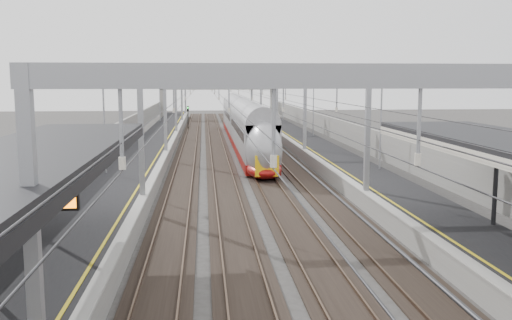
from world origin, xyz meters
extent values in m
cube|color=black|center=(-8.00, 45.00, 0.50)|extent=(4.00, 120.00, 1.00)
cube|color=black|center=(8.00, 45.00, 0.50)|extent=(4.00, 120.00, 1.00)
cube|color=black|center=(-4.50, 45.00, 0.04)|extent=(2.40, 140.00, 0.08)
cube|color=brown|center=(-5.22, 45.00, 0.13)|extent=(0.07, 140.00, 0.14)
cube|color=brown|center=(-3.78, 45.00, 0.13)|extent=(0.07, 140.00, 0.14)
cube|color=black|center=(-1.50, 45.00, 0.04)|extent=(2.40, 140.00, 0.08)
cube|color=brown|center=(-2.22, 45.00, 0.13)|extent=(0.07, 140.00, 0.14)
cube|color=brown|center=(-0.78, 45.00, 0.13)|extent=(0.07, 140.00, 0.14)
cube|color=black|center=(1.50, 45.00, 0.04)|extent=(2.40, 140.00, 0.08)
cube|color=brown|center=(0.78, 45.00, 0.13)|extent=(0.07, 140.00, 0.14)
cube|color=brown|center=(2.22, 45.00, 0.13)|extent=(0.07, 140.00, 0.14)
cube|color=black|center=(4.50, 45.00, 0.04)|extent=(2.40, 140.00, 0.08)
cube|color=brown|center=(3.78, 45.00, 0.13)|extent=(0.07, 140.00, 0.14)
cube|color=brown|center=(5.22, 45.00, 0.13)|extent=(0.07, 140.00, 0.14)
cube|color=gray|center=(-6.30, 2.00, 4.30)|extent=(0.28, 0.28, 6.60)
cube|color=gray|center=(0.00, 2.00, 7.35)|extent=(13.00, 0.25, 0.50)
cube|color=gray|center=(-6.30, 22.00, 4.30)|extent=(0.28, 0.28, 6.60)
cube|color=gray|center=(6.30, 22.00, 4.30)|extent=(0.28, 0.28, 6.60)
cube|color=gray|center=(0.00, 22.00, 7.35)|extent=(13.00, 0.25, 0.50)
cube|color=gray|center=(-6.30, 42.00, 4.30)|extent=(0.28, 0.28, 6.60)
cube|color=gray|center=(6.30, 42.00, 4.30)|extent=(0.28, 0.28, 6.60)
cube|color=gray|center=(0.00, 42.00, 7.35)|extent=(13.00, 0.25, 0.50)
cube|color=gray|center=(-6.30, 62.00, 4.30)|extent=(0.28, 0.28, 6.60)
cube|color=gray|center=(6.30, 62.00, 4.30)|extent=(0.28, 0.28, 6.60)
cube|color=gray|center=(0.00, 62.00, 7.35)|extent=(13.00, 0.25, 0.50)
cube|color=gray|center=(-6.30, 82.00, 4.30)|extent=(0.28, 0.28, 6.60)
cube|color=gray|center=(6.30, 82.00, 4.30)|extent=(0.28, 0.28, 6.60)
cube|color=gray|center=(0.00, 82.00, 7.35)|extent=(13.00, 0.25, 0.50)
cube|color=gray|center=(-6.30, 100.00, 4.30)|extent=(0.28, 0.28, 6.60)
cube|color=gray|center=(6.30, 100.00, 4.30)|extent=(0.28, 0.28, 6.60)
cube|color=gray|center=(0.00, 100.00, 7.35)|extent=(13.00, 0.25, 0.50)
cylinder|color=#262628|center=(-4.50, 50.00, 5.50)|extent=(0.03, 140.00, 0.03)
cylinder|color=#262628|center=(-1.50, 50.00, 5.50)|extent=(0.03, 140.00, 0.03)
cylinder|color=#262628|center=(1.50, 50.00, 5.50)|extent=(0.03, 140.00, 0.03)
cylinder|color=#262628|center=(4.50, 50.00, 5.50)|extent=(0.03, 140.00, 0.03)
cylinder|color=black|center=(-9.70, 14.00, 3.00)|extent=(0.20, 0.20, 4.00)
cube|color=black|center=(-6.60, 4.00, 4.55)|extent=(1.60, 0.15, 0.55)
cube|color=#FF6F05|center=(-6.60, 3.92, 4.55)|extent=(1.50, 0.02, 0.42)
cylinder|color=black|center=(9.70, 14.00, 3.00)|extent=(0.20, 0.20, 4.00)
cube|color=gray|center=(0.00, 100.00, 6.20)|extent=(22.00, 2.20, 1.40)
cube|color=gray|center=(-10.50, 100.00, 3.10)|extent=(1.00, 2.20, 6.20)
cube|color=gray|center=(10.50, 100.00, 3.10)|extent=(1.00, 2.20, 6.20)
cube|color=gray|center=(-11.20, 45.00, 1.60)|extent=(0.30, 120.00, 3.20)
cube|color=gray|center=(11.20, 45.00, 1.60)|extent=(0.30, 120.00, 3.20)
cube|color=#98100D|center=(1.50, 43.79, 0.60)|extent=(2.68, 22.86, 0.80)
cube|color=gray|center=(1.50, 43.79, 2.49)|extent=(2.68, 22.86, 2.98)
cube|color=black|center=(1.50, 35.79, 0.28)|extent=(1.99, 2.39, 0.50)
cube|color=#98100D|center=(1.50, 67.04, 0.60)|extent=(2.68, 22.86, 0.80)
cube|color=gray|center=(1.50, 67.04, 2.49)|extent=(2.68, 22.86, 2.98)
cube|color=black|center=(1.50, 59.04, 0.28)|extent=(1.99, 2.39, 0.50)
ellipsoid|color=gray|center=(1.50, 32.16, 2.19)|extent=(2.68, 5.17, 4.17)
cube|color=yellow|center=(1.50, 30.02, 1.29)|extent=(1.69, 0.12, 1.49)
cube|color=black|center=(1.50, 30.47, 2.78)|extent=(1.59, 0.57, 0.93)
cylinder|color=black|center=(-5.20, 75.64, 1.50)|extent=(0.12, 0.12, 3.00)
cube|color=black|center=(-5.20, 75.64, 3.10)|extent=(0.32, 0.22, 0.75)
sphere|color=#0CE526|center=(-5.20, 75.51, 3.25)|extent=(0.16, 0.16, 0.16)
cylinder|color=black|center=(3.20, 66.78, 1.50)|extent=(0.12, 0.12, 3.00)
cube|color=black|center=(3.20, 66.78, 3.10)|extent=(0.32, 0.22, 0.75)
sphere|color=red|center=(3.20, 66.65, 3.25)|extent=(0.16, 0.16, 0.16)
cylinder|color=black|center=(5.40, 75.53, 1.50)|extent=(0.12, 0.12, 3.00)
cube|color=black|center=(5.40, 75.53, 3.10)|extent=(0.32, 0.22, 0.75)
sphere|color=red|center=(5.40, 75.40, 3.25)|extent=(0.16, 0.16, 0.16)
camera|label=1|loc=(-2.89, -9.28, 7.27)|focal=40.00mm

